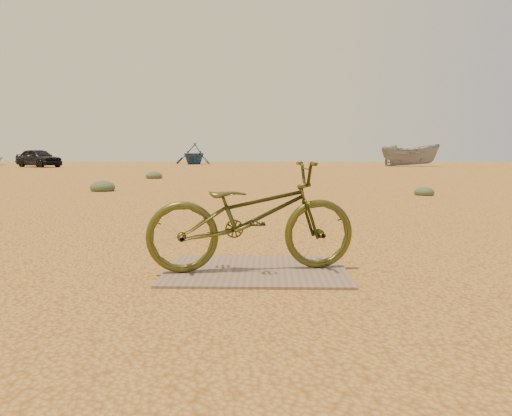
{
  "coord_description": "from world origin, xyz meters",
  "views": [
    {
      "loc": [
        -0.09,
        -4.63,
        1.03
      ],
      "look_at": [
        -0.19,
        -0.35,
        0.56
      ],
      "focal_mm": 35.0,
      "sensor_mm": 36.0,
      "label": 1
    }
  ],
  "objects_px": {
    "boat_far_left": "(194,153)",
    "bicycle": "(252,216)",
    "car": "(38,158)",
    "boat_mid_right": "(410,155)",
    "plywood_board": "(256,270)"
  },
  "relations": [
    {
      "from": "boat_far_left",
      "to": "boat_mid_right",
      "type": "xyz_separation_m",
      "value": [
        18.67,
        -7.3,
        -0.15
      ]
    },
    {
      "from": "car",
      "to": "boat_mid_right",
      "type": "xyz_separation_m",
      "value": [
        28.99,
        3.15,
        0.19
      ]
    },
    {
      "from": "plywood_board",
      "to": "car",
      "type": "relative_size",
      "value": 0.38
    },
    {
      "from": "boat_far_left",
      "to": "bicycle",
      "type": "bearing_deg",
      "value": -67.59
    },
    {
      "from": "boat_mid_right",
      "to": "plywood_board",
      "type": "bearing_deg",
      "value": 165.46
    },
    {
      "from": "boat_far_left",
      "to": "boat_mid_right",
      "type": "bearing_deg",
      "value": -8.07
    },
    {
      "from": "car",
      "to": "plywood_board",
      "type": "bearing_deg",
      "value": -120.16
    },
    {
      "from": "car",
      "to": "boat_mid_right",
      "type": "bearing_deg",
      "value": -51.48
    },
    {
      "from": "plywood_board",
      "to": "bicycle",
      "type": "xyz_separation_m",
      "value": [
        -0.04,
        -0.03,
        0.48
      ]
    },
    {
      "from": "bicycle",
      "to": "boat_mid_right",
      "type": "bearing_deg",
      "value": -28.1
    },
    {
      "from": "car",
      "to": "boat_far_left",
      "type": "xyz_separation_m",
      "value": [
        10.32,
        10.45,
        0.34
      ]
    },
    {
      "from": "plywood_board",
      "to": "boat_mid_right",
      "type": "relative_size",
      "value": 0.34
    },
    {
      "from": "boat_far_left",
      "to": "plywood_board",
      "type": "bearing_deg",
      "value": -67.54
    },
    {
      "from": "car",
      "to": "boat_mid_right",
      "type": "height_order",
      "value": "boat_mid_right"
    },
    {
      "from": "car",
      "to": "boat_far_left",
      "type": "bearing_deg",
      "value": -12.32
    }
  ]
}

